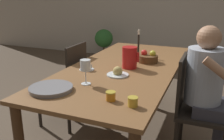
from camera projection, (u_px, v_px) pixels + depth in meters
The scene contains 15 objects.
ground_plane at pixel (124, 136), 2.57m from camera, with size 20.00×20.00×0.00m, color brown.
dining_table at pixel (125, 75), 2.37m from camera, with size 0.94×2.10×0.76m.
chair_person_side at pixel (194, 106), 2.14m from camera, with size 0.42×0.42×0.91m.
chair_opposite at pixel (68, 83), 2.68m from camera, with size 0.42×0.42×0.91m.
person_seated at pixel (208, 84), 2.04m from camera, with size 0.39×0.41×1.17m.
red_pitcher at pixel (130, 57), 2.25m from camera, with size 0.16×0.14×0.20m.
wine_glass_water at pixel (85, 66), 1.83m from camera, with size 0.08×0.08×0.19m.
teacup_near_person at pixel (87, 67), 2.22m from camera, with size 0.13×0.13×0.06m.
serving_tray at pixel (51, 88), 1.75m from camera, with size 0.31×0.31×0.03m.
bread_plate at pixel (118, 73), 2.06m from camera, with size 0.18×0.18×0.08m.
jam_jar_amber at pixel (111, 96), 1.58m from camera, with size 0.06×0.06×0.06m.
jam_jar_red at pixel (133, 101), 1.50m from camera, with size 0.06×0.06×0.06m.
fruit_bowl at pixel (148, 58), 2.46m from camera, with size 0.19×0.19×0.12m.
candlestick_tall at pixel (139, 46), 2.70m from camera, with size 0.06×0.06×0.28m.
potted_plant at pixel (104, 41), 5.38m from camera, with size 0.39×0.39×0.67m.
Camera 1 is at (0.74, -2.13, 1.41)m, focal length 40.00 mm.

